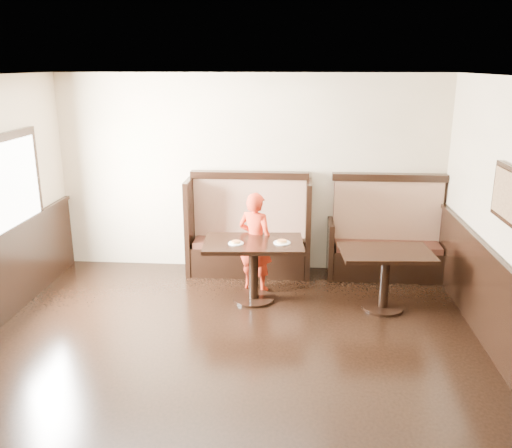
# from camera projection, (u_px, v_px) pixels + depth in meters

# --- Properties ---
(ground) EXTENTS (7.00, 7.00, 0.00)m
(ground) POSITION_uv_depth(u_px,v_px,m) (216.00, 408.00, 4.77)
(ground) COLOR black
(ground) RESTS_ON ground
(room_shell) EXTENTS (7.00, 7.00, 7.00)m
(room_shell) POSITION_uv_depth(u_px,v_px,m) (186.00, 323.00, 4.87)
(room_shell) COLOR #C5AF8F
(room_shell) RESTS_ON ground
(booth_main) EXTENTS (1.75, 0.72, 1.45)m
(booth_main) POSITION_uv_depth(u_px,v_px,m) (249.00, 237.00, 7.77)
(booth_main) COLOR black
(booth_main) RESTS_ON ground
(booth_neighbor) EXTENTS (1.65, 0.72, 1.45)m
(booth_neighbor) POSITION_uv_depth(u_px,v_px,m) (386.00, 243.00, 7.64)
(booth_neighbor) COLOR black
(booth_neighbor) RESTS_ON ground
(table_main) EXTENTS (1.28, 0.85, 0.79)m
(table_main) POSITION_uv_depth(u_px,v_px,m) (253.00, 255.00, 6.79)
(table_main) COLOR black
(table_main) RESTS_ON ground
(table_neighbor) EXTENTS (1.13, 0.79, 0.75)m
(table_neighbor) POSITION_uv_depth(u_px,v_px,m) (385.00, 266.00, 6.55)
(table_neighbor) COLOR black
(table_neighbor) RESTS_ON ground
(child) EXTENTS (0.57, 0.49, 1.33)m
(child) POSITION_uv_depth(u_px,v_px,m) (255.00, 242.00, 7.10)
(child) COLOR #B62A13
(child) RESTS_ON ground
(pizza_plate_left) EXTENTS (0.19, 0.19, 0.04)m
(pizza_plate_left) POSITION_uv_depth(u_px,v_px,m) (236.00, 243.00, 6.66)
(pizza_plate_left) COLOR white
(pizza_plate_left) RESTS_ON table_main
(pizza_plate_right) EXTENTS (0.21, 0.21, 0.04)m
(pizza_plate_right) POSITION_uv_depth(u_px,v_px,m) (282.00, 242.00, 6.68)
(pizza_plate_right) COLOR white
(pizza_plate_right) RESTS_ON table_main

